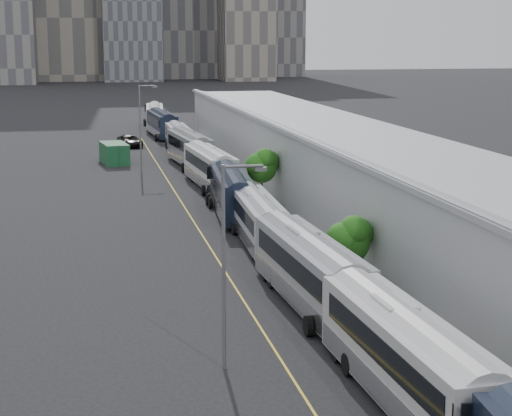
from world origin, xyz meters
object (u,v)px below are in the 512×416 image
object	(u,v)px
bus_10	(155,118)
bus_6	(210,170)
bus_9	(162,126)
bus_5	(232,197)
bus_4	(258,224)
street_lamp_near	(228,254)
bus_3	(309,275)
suv	(130,141)
street_lamp_far	(142,124)
bus_2	(407,367)
shipping_container	(114,153)
bus_8	(179,141)
bus_7	(190,151)

from	to	relation	value
bus_10	bus_6	bearing A→B (deg)	-84.63
bus_9	bus_5	bearing A→B (deg)	-93.11
bus_5	bus_10	size ratio (longest dim) A/B	0.98
bus_4	street_lamp_near	world-z (taller)	street_lamp_near
bus_3	suv	xyz separation A→B (m)	(-5.77, 74.57, -0.90)
suv	street_lamp_far	bearing A→B (deg)	-99.39
bus_3	suv	bearing A→B (deg)	91.86
bus_9	street_lamp_far	distance (m)	36.02
bus_3	street_lamp_far	xyz separation A→B (m)	(-5.78, 49.95, 3.91)
street_lamp_far	bus_6	bearing A→B (deg)	-58.28
bus_2	bus_4	xyz separation A→B (m)	(-0.23, 28.94, -0.17)
bus_2	bus_4	world-z (taller)	bus_2
bus_4	street_lamp_near	xyz separation A→B (m)	(-6.28, -23.46, 3.91)
shipping_container	bus_10	bearing A→B (deg)	70.30
bus_4	bus_6	distance (m)	25.14
bus_2	suv	bearing A→B (deg)	92.03
bus_5	suv	world-z (taller)	bus_5
street_lamp_far	suv	distance (m)	25.09
street_lamp_far	bus_9	bearing A→B (deg)	81.13
bus_9	street_lamp_near	distance (m)	94.10
bus_4	street_lamp_far	bearing A→B (deg)	101.87
bus_9	street_lamp_far	bearing A→B (deg)	-102.23
bus_10	bus_5	bearing A→B (deg)	-84.96
bus_2	street_lamp_far	bearing A→B (deg)	93.56
bus_5	bus_10	world-z (taller)	bus_10
bus_2	bus_10	xyz separation A→B (m)	(-0.53, 113.36, -0.02)
suv	bus_8	bearing A→B (deg)	-57.73
bus_7	bus_10	world-z (taller)	bus_7
bus_9	bus_10	xyz separation A→B (m)	(0.10, 14.05, -0.01)
bus_9	shipping_container	distance (m)	27.86
bus_3	suv	world-z (taller)	bus_3
bus_4	bus_7	size ratio (longest dim) A/B	0.90
bus_6	shipping_container	size ratio (longest dim) A/B	2.38
bus_2	bus_6	world-z (taller)	bus_2
bus_4	bus_8	bearing A→B (deg)	92.06
bus_7	suv	distance (m)	20.30
bus_7	bus_10	distance (m)	44.20
bus_4	shipping_container	xyz separation A→B (m)	(-8.70, 43.79, -0.30)
bus_2	bus_7	xyz separation A→B (m)	(-0.22, 69.17, -0.01)
bus_8	shipping_container	bearing A→B (deg)	-134.71
bus_8	bus_3	bearing A→B (deg)	-90.15
bus_2	shipping_container	distance (m)	73.28
bus_8	bus_4	bearing A→B (deg)	-90.09
bus_5	bus_9	world-z (taller)	bus_9
bus_6	shipping_container	world-z (taller)	bus_6
bus_8	street_lamp_near	world-z (taller)	street_lamp_near
bus_5	street_lamp_far	distance (m)	25.48
bus_5	bus_6	size ratio (longest dim) A/B	0.98
bus_9	bus_10	bearing A→B (deg)	86.25
shipping_container	street_lamp_far	bearing A→B (deg)	-80.41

